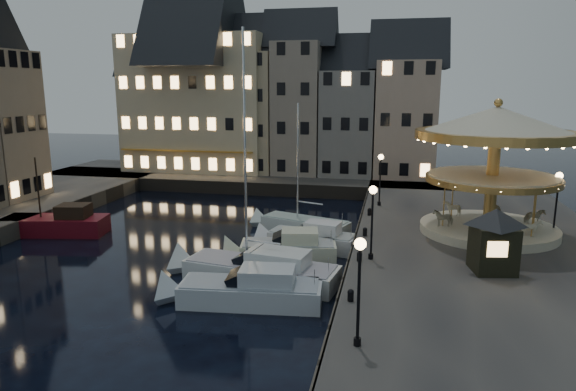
% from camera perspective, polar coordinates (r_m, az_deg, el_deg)
% --- Properties ---
extents(ground, '(160.00, 160.00, 0.00)m').
position_cam_1_polar(ground, '(29.95, -5.08, -9.07)').
color(ground, black).
rests_on(ground, ground).
extents(quay_east, '(16.00, 56.00, 1.30)m').
position_cam_1_polar(quay_east, '(34.70, 20.89, -5.72)').
color(quay_east, '#474442').
rests_on(quay_east, ground).
extents(quay_north, '(44.00, 12.00, 1.30)m').
position_cam_1_polar(quay_north, '(57.95, -4.66, 1.95)').
color(quay_north, '#474442').
rests_on(quay_north, ground).
extents(quaywall_e, '(0.15, 44.00, 1.30)m').
position_cam_1_polar(quaywall_e, '(34.30, 7.54, -5.21)').
color(quaywall_e, '#47423A').
rests_on(quaywall_e, ground).
extents(quaywall_n, '(48.00, 0.15, 1.30)m').
position_cam_1_polar(quaywall_n, '(51.74, -4.41, 0.74)').
color(quaywall_n, '#47423A').
rests_on(quaywall_n, ground).
extents(streetlamp_a, '(0.44, 0.44, 4.17)m').
position_cam_1_polar(streetlamp_a, '(18.97, 7.92, -8.91)').
color(streetlamp_a, black).
rests_on(streetlamp_a, quay_east).
extents(streetlamp_b, '(0.44, 0.44, 4.17)m').
position_cam_1_polar(streetlamp_b, '(28.53, 9.35, -1.80)').
color(streetlamp_b, black).
rests_on(streetlamp_b, quay_east).
extents(streetlamp_c, '(0.44, 0.44, 4.17)m').
position_cam_1_polar(streetlamp_c, '(41.76, 10.22, 2.55)').
color(streetlamp_c, black).
rests_on(streetlamp_c, quay_east).
extents(streetlamp_d, '(0.44, 0.44, 4.17)m').
position_cam_1_polar(streetlamp_d, '(36.80, 27.74, 0.08)').
color(streetlamp_d, black).
rests_on(streetlamp_d, quay_east).
extents(bollard_a, '(0.30, 0.30, 0.57)m').
position_cam_1_polar(bollard_a, '(23.61, 6.97, -10.88)').
color(bollard_a, black).
rests_on(bollard_a, quay_east).
extents(bollard_b, '(0.30, 0.30, 0.57)m').
position_cam_1_polar(bollard_b, '(28.75, 7.94, -6.66)').
color(bollard_b, black).
rests_on(bollard_b, quay_east).
extents(bollard_c, '(0.30, 0.30, 0.57)m').
position_cam_1_polar(bollard_c, '(33.52, 8.55, -3.96)').
color(bollard_c, black).
rests_on(bollard_c, quay_east).
extents(bollard_d, '(0.30, 0.30, 0.57)m').
position_cam_1_polar(bollard_d, '(38.83, 9.04, -1.76)').
color(bollard_d, black).
rests_on(bollard_d, quay_east).
extents(townhouse_na, '(5.50, 8.00, 12.80)m').
position_cam_1_polar(townhouse_na, '(63.20, -14.43, 8.96)').
color(townhouse_na, gray).
rests_on(townhouse_na, quay_north).
extents(townhouse_nb, '(6.16, 8.00, 13.80)m').
position_cam_1_polar(townhouse_nb, '(60.98, -9.78, 9.54)').
color(townhouse_nb, gray).
rests_on(townhouse_nb, quay_north).
extents(townhouse_nc, '(6.82, 8.00, 14.80)m').
position_cam_1_polar(townhouse_nc, '(59.02, -4.24, 10.08)').
color(townhouse_nc, tan).
rests_on(townhouse_nc, quay_north).
extents(townhouse_nd, '(5.50, 8.00, 15.80)m').
position_cam_1_polar(townhouse_nd, '(57.68, 1.34, 10.57)').
color(townhouse_nd, gray).
rests_on(townhouse_nd, quay_north).
extents(townhouse_ne, '(6.16, 8.00, 12.80)m').
position_cam_1_polar(townhouse_ne, '(57.00, 6.80, 8.96)').
color(townhouse_ne, gray).
rests_on(townhouse_ne, quay_north).
extents(townhouse_nf, '(6.82, 8.00, 13.80)m').
position_cam_1_polar(townhouse_nf, '(56.76, 12.98, 9.23)').
color(townhouse_nf, tan).
rests_on(townhouse_nf, quay_north).
extents(hotel_corner, '(17.60, 9.00, 16.80)m').
position_cam_1_polar(hotel_corner, '(60.92, -9.79, 10.95)').
color(hotel_corner, beige).
rests_on(hotel_corner, quay_north).
extents(motorboat_b, '(8.23, 3.11, 2.15)m').
position_cam_1_polar(motorboat_b, '(26.36, -5.04, -10.59)').
color(motorboat_b, silver).
rests_on(motorboat_b, ground).
extents(motorboat_c, '(9.83, 4.00, 13.00)m').
position_cam_1_polar(motorboat_c, '(29.17, -3.72, -8.21)').
color(motorboat_c, silver).
rests_on(motorboat_c, ground).
extents(motorboat_d, '(7.10, 3.43, 2.15)m').
position_cam_1_polar(motorboat_d, '(32.57, -0.70, -6.07)').
color(motorboat_d, beige).
rests_on(motorboat_d, ground).
extents(motorboat_e, '(7.02, 3.18, 2.15)m').
position_cam_1_polar(motorboat_e, '(34.83, 2.10, -4.87)').
color(motorboat_e, white).
rests_on(motorboat_e, ground).
extents(motorboat_f, '(7.66, 4.19, 10.27)m').
position_cam_1_polar(motorboat_f, '(38.59, 1.18, -3.34)').
color(motorboat_f, silver).
rests_on(motorboat_f, ground).
extents(red_fishing_boat, '(7.79, 3.87, 5.93)m').
position_cam_1_polar(red_fishing_boat, '(41.77, -24.26, -2.99)').
color(red_fishing_boat, '#580A16').
rests_on(red_fishing_boat, ground).
extents(carousel, '(9.98, 9.98, 8.73)m').
position_cam_1_polar(carousel, '(35.25, 22.02, 5.12)').
color(carousel, beige).
rests_on(carousel, quay_east).
extents(ticket_kiosk, '(3.26, 3.26, 3.82)m').
position_cam_1_polar(ticket_kiosk, '(28.45, 22.01, -3.50)').
color(ticket_kiosk, black).
rests_on(ticket_kiosk, quay_east).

